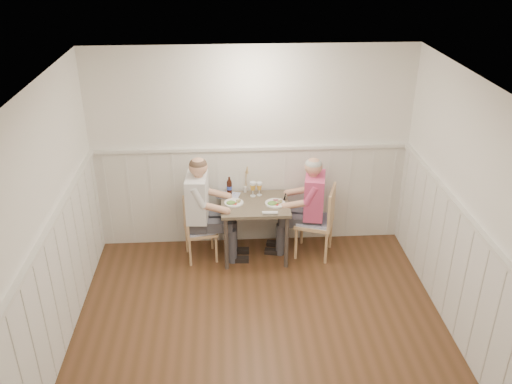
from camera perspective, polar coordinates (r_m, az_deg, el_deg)
ground_plane at (r=5.60m, az=0.84°, el=-16.87°), size 4.50×4.50×0.00m
room_shell at (r=4.69m, az=0.96°, el=-3.24°), size 4.04×4.54×2.60m
wainscot at (r=5.71m, az=0.37°, el=-7.07°), size 4.00×4.49×1.34m
dining_table at (r=6.72m, az=-0.10°, el=-1.97°), size 0.83×0.70×0.75m
chair_right at (r=6.85m, az=6.67°, el=-2.83°), size 0.57×0.57×0.94m
chair_left at (r=6.80m, az=-6.28°, el=-3.74°), size 0.44×0.44×0.81m
man_in_pink at (r=6.84m, az=5.71°, el=-2.32°), size 0.68×0.49×1.35m
diner_cream at (r=6.72m, az=-5.73°, el=-2.63°), size 0.67×0.46×1.40m
plate_man at (r=6.64m, az=1.97°, el=-1.12°), size 0.25×0.25×0.06m
plate_diner at (r=6.65m, az=-2.44°, el=-1.09°), size 0.24×0.24×0.06m
beer_glass_a at (r=6.81m, az=0.35°, el=0.56°), size 0.07×0.07×0.18m
beer_glass_b at (r=6.78m, az=-0.33°, el=0.55°), size 0.08×0.08×0.20m
beer_bottle at (r=6.85m, az=-2.82°, el=0.57°), size 0.07×0.07×0.24m
rolled_napkin at (r=6.40m, az=1.48°, el=-2.21°), size 0.19×0.05×0.04m
grass_vase at (r=6.86m, az=-1.16°, el=1.25°), size 0.04×0.04×0.38m
gingham_mat at (r=6.86m, az=-2.92°, el=-0.36°), size 0.32×0.28×0.01m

